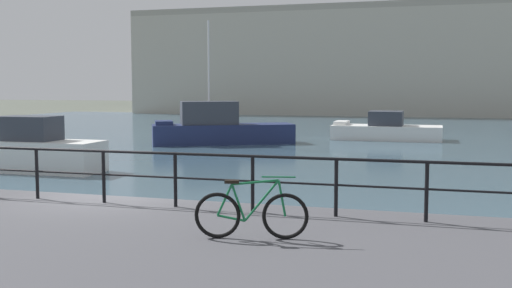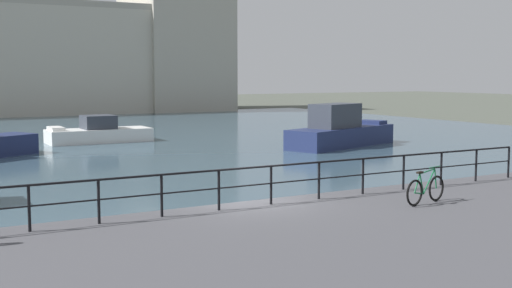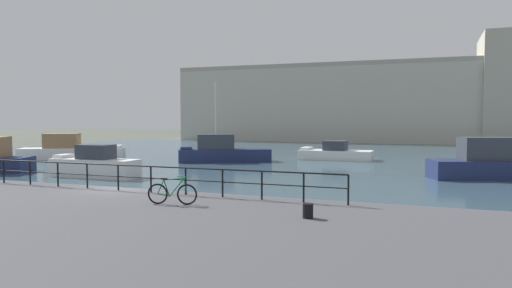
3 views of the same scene
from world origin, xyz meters
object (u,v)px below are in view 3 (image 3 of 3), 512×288
Objects in this scene: moored_small_launch at (222,151)px; parked_bicycle at (172,193)px; moored_cabin_cruiser at (335,153)px; mooring_bollard at (308,211)px; moored_blue_motorboat at (496,164)px; harbor_building at (388,102)px; moored_white_yacht at (70,150)px; moored_green_narrowboat at (95,165)px.

moored_small_launch reaches higher than parked_bicycle.
parked_bicycle reaches higher than moored_cabin_cruiser.
moored_blue_motorboat is at bearing 70.54° from mooring_bollard.
harbor_building reaches higher than moored_small_launch.
moored_small_launch reaches higher than moored_white_yacht.
moored_green_narrowboat is at bearing -68.64° from moored_white_yacht.
moored_white_yacht is 36.99m from mooring_bollard.
moored_white_yacht is at bearing 142.28° from mooring_bollard.
harbor_building is at bearing 33.70° from moored_white_yacht.
harbor_building is 34.17× the size of parked_bicycle.
parked_bicycle is (24.30, -22.10, 0.53)m from moored_white_yacht.
moored_cabin_cruiser is 30.35m from parked_bicycle.
moored_blue_motorboat reaches higher than parked_bicycle.
moored_small_launch is at bearing -104.45° from harbor_building.
harbor_building is 134.99× the size of mooring_bollard.
harbor_building is at bearing -105.43° from moored_green_narrowboat.
moored_blue_motorboat is 1.45× the size of moored_green_narrowboat.
parked_bicycle is (-1.21, -66.17, -5.07)m from harbor_building.
harbor_building is at bearing -92.15° from moored_cabin_cruiser.
moored_green_narrowboat reaches higher than parked_bicycle.
mooring_bollard is (4.96, -0.52, -0.17)m from parked_bicycle.
harbor_building is 67.01m from mooring_bollard.
moored_white_yacht is (-25.50, -44.07, -5.59)m from harbor_building.
moored_blue_motorboat is 23.65m from parked_bicycle.
parked_bicycle is (-12.28, -20.21, 0.44)m from moored_blue_motorboat.
moored_blue_motorboat is at bearing -76.45° from harbor_building.
moored_cabin_cruiser is 31.31m from mooring_bollard.
parked_bicycle is at bearing 136.84° from moored_green_narrowboat.
moored_white_yacht reaches higher than moored_cabin_cruiser.
mooring_bollard is (-7.33, -20.73, 0.27)m from moored_blue_motorboat.
harbor_building reaches higher than moored_cabin_cruiser.
moored_small_launch reaches higher than moored_blue_motorboat.
moored_white_yacht is (-36.58, 1.89, -0.09)m from moored_blue_motorboat.
moored_green_narrowboat is (-14.07, -54.51, -5.64)m from harbor_building.
harbor_building reaches higher than moored_white_yacht.
harbor_building is 66.38m from parked_bicycle.
moored_small_launch is 15.04m from moored_white_yacht.
moored_green_narrowboat is (-12.57, -18.68, 0.19)m from moored_cabin_cruiser.
parked_bicycle is (0.29, -30.34, 0.76)m from moored_cabin_cruiser.
moored_cabin_cruiser is (-1.50, -35.83, -5.83)m from harbor_building.
moored_blue_motorboat is (12.58, -10.13, 0.33)m from moored_cabin_cruiser.
moored_small_launch is 18.84× the size of mooring_bollard.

